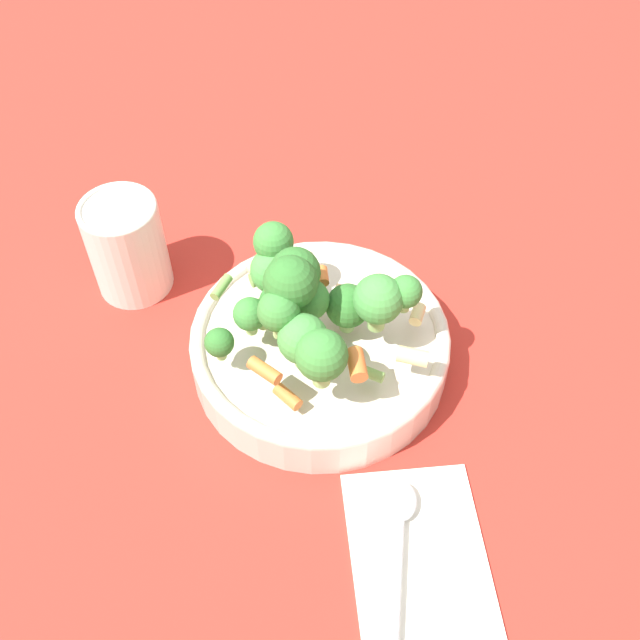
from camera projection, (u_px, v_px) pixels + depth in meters
name	position (u px, v px, depth m)	size (l,w,h in m)	color
ground_plane	(320.00, 362.00, 0.73)	(3.00, 3.00, 0.00)	#B72D23
bowl	(320.00, 346.00, 0.71)	(0.24, 0.24, 0.05)	beige
pasta_salad	(306.00, 301.00, 0.65)	(0.20, 0.17, 0.10)	#8CB766
cup	(127.00, 246.00, 0.75)	(0.08, 0.08, 0.11)	silver
napkin	(420.00, 564.00, 0.60)	(0.13, 0.18, 0.01)	white
spoon	(399.00, 542.00, 0.60)	(0.03, 0.17, 0.01)	silver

